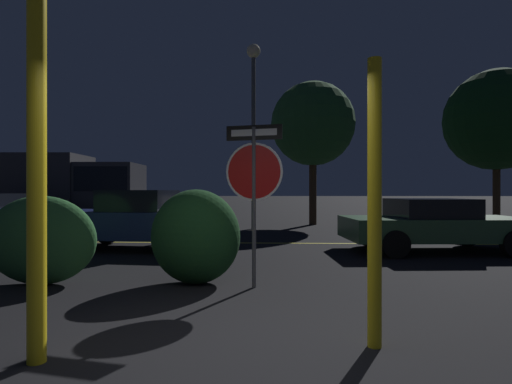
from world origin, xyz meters
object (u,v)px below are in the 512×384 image
(delivery_truck, at_px, (68,187))
(tree_1, at_px, (313,124))
(tree_0, at_px, (497,120))
(stop_sign, at_px, (254,173))
(yellow_pole_left, at_px, (37,168))
(passing_car_2, at_px, (136,220))
(hedge_bush_1, at_px, (41,240))
(passing_car_3, at_px, (434,224))
(street_lamp, at_px, (253,100))
(yellow_pole_right, at_px, (375,203))
(hedge_bush_2, at_px, (196,236))

(delivery_truck, xyz_separation_m, tree_1, (10.09, 1.28, 2.71))
(tree_0, relative_size, tree_1, 1.15)
(stop_sign, xyz_separation_m, tree_1, (1.98, 11.37, 2.63))
(yellow_pole_left, relative_size, passing_car_2, 0.79)
(hedge_bush_1, height_order, tree_0, tree_0)
(hedge_bush_1, bearing_deg, passing_car_3, 26.57)
(stop_sign, height_order, passing_car_3, stop_sign)
(stop_sign, relative_size, street_lamp, 0.34)
(hedge_bush_1, xyz_separation_m, tree_1, (5.24, 11.32, 3.65))
(yellow_pole_right, bearing_deg, hedge_bush_1, 153.31)
(stop_sign, relative_size, passing_car_3, 0.55)
(passing_car_2, bearing_deg, stop_sign, -135.53)
(passing_car_3, distance_m, street_lamp, 8.39)
(yellow_pole_right, distance_m, street_lamp, 12.19)
(yellow_pole_right, height_order, hedge_bush_1, yellow_pole_right)
(hedge_bush_2, relative_size, passing_car_2, 0.36)
(passing_car_2, bearing_deg, hedge_bush_2, -143.30)
(hedge_bush_1, height_order, passing_car_2, passing_car_2)
(yellow_pole_left, xyz_separation_m, hedge_bush_2, (0.77, 2.87, -0.88))
(passing_car_2, relative_size, street_lamp, 0.58)
(street_lamp, distance_m, tree_0, 11.69)
(yellow_pole_left, relative_size, delivery_truck, 0.53)
(yellow_pole_left, xyz_separation_m, street_lamp, (1.20, 11.99, 3.31))
(stop_sign, relative_size, tree_1, 0.39)
(passing_car_2, bearing_deg, street_lamp, -20.20)
(yellow_pole_right, distance_m, hedge_bush_2, 3.26)
(yellow_pole_left, bearing_deg, delivery_truck, 116.78)
(yellow_pole_left, distance_m, hedge_bush_2, 3.10)
(delivery_truck, height_order, tree_1, tree_1)
(passing_car_2, height_order, tree_1, tree_1)
(passing_car_2, relative_size, delivery_truck, 0.67)
(passing_car_3, xyz_separation_m, delivery_truck, (-12.18, 6.38, 0.97))
(tree_1, bearing_deg, stop_sign, -99.88)
(passing_car_2, distance_m, tree_1, 9.79)
(tree_0, bearing_deg, tree_1, -169.01)
(passing_car_3, relative_size, tree_1, 0.71)
(hedge_bush_1, bearing_deg, tree_1, 65.17)
(delivery_truck, bearing_deg, street_lamp, 81.81)
(yellow_pole_right, xyz_separation_m, hedge_bush_2, (-2.12, 2.41, -0.59))
(stop_sign, relative_size, tree_0, 0.34)
(yellow_pole_left, distance_m, passing_car_3, 8.64)
(hedge_bush_2, distance_m, tree_0, 17.71)
(hedge_bush_2, xyz_separation_m, street_lamp, (0.43, 9.12, 4.19))
(tree_0, bearing_deg, passing_car_2, -146.09)
(yellow_pole_left, height_order, passing_car_2, yellow_pole_left)
(delivery_truck, height_order, tree_0, tree_0)
(yellow_pole_right, relative_size, tree_0, 0.37)
(yellow_pole_left, relative_size, tree_0, 0.46)
(stop_sign, xyz_separation_m, tree_0, (10.61, 13.05, 3.05))
(delivery_truck, bearing_deg, yellow_pole_left, 24.31)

